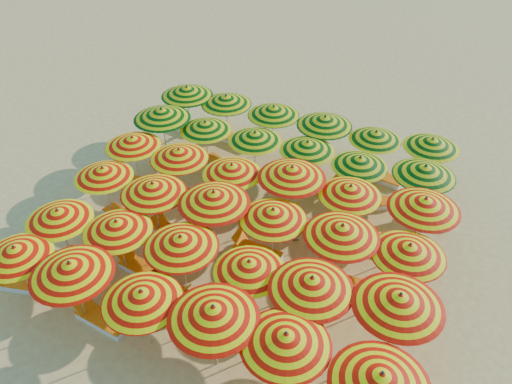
% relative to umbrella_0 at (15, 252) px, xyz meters
% --- Properties ---
extents(ground, '(120.00, 120.00, 0.00)m').
position_rel_umbrella_0_xyz_m(ground, '(5.34, 5.23, -1.98)').
color(ground, '#E3C465').
rests_on(ground, ground).
extents(umbrella_0, '(2.78, 2.78, 2.25)m').
position_rel_umbrella_0_xyz_m(umbrella_0, '(0.00, 0.00, 0.00)').
color(umbrella_0, silver).
rests_on(umbrella_0, ground).
extents(umbrella_1, '(2.93, 2.93, 2.52)m').
position_rel_umbrella_0_xyz_m(umbrella_1, '(2.13, -0.10, 0.24)').
color(umbrella_1, silver).
rests_on(umbrella_1, ground).
extents(umbrella_2, '(2.40, 2.40, 2.35)m').
position_rel_umbrella_0_xyz_m(umbrella_2, '(4.41, -0.13, 0.09)').
color(umbrella_2, silver).
rests_on(umbrella_2, ground).
extents(umbrella_3, '(2.73, 2.73, 2.55)m').
position_rel_umbrella_0_xyz_m(umbrella_3, '(6.48, -0.03, 0.27)').
color(umbrella_3, silver).
rests_on(umbrella_3, ground).
extents(umbrella_4, '(3.06, 3.06, 2.45)m').
position_rel_umbrella_0_xyz_m(umbrella_4, '(8.42, -0.04, 0.18)').
color(umbrella_4, silver).
rests_on(umbrella_4, ground).
extents(umbrella_5, '(3.03, 3.03, 2.53)m').
position_rel_umbrella_0_xyz_m(umbrella_5, '(10.76, -0.31, 0.25)').
color(umbrella_5, silver).
rests_on(umbrella_5, ground).
extents(umbrella_6, '(2.16, 2.16, 2.28)m').
position_rel_umbrella_0_xyz_m(umbrella_6, '(0.09, 1.81, 0.03)').
color(umbrella_6, silver).
rests_on(umbrella_6, ground).
extents(umbrella_7, '(2.22, 2.22, 2.32)m').
position_rel_umbrella_0_xyz_m(umbrella_7, '(2.17, 2.02, 0.06)').
color(umbrella_7, silver).
rests_on(umbrella_7, ground).
extents(umbrella_8, '(2.50, 2.50, 2.43)m').
position_rel_umbrella_0_xyz_m(umbrella_8, '(4.41, 2.05, 0.16)').
color(umbrella_8, silver).
rests_on(umbrella_8, ground).
extents(umbrella_9, '(2.23, 2.23, 2.23)m').
position_rel_umbrella_0_xyz_m(umbrella_9, '(6.60, 2.04, -0.02)').
color(umbrella_9, silver).
rests_on(umbrella_9, ground).
extents(umbrella_10, '(2.70, 2.70, 2.52)m').
position_rel_umbrella_0_xyz_m(umbrella_10, '(8.50, 1.86, 0.24)').
color(umbrella_10, silver).
rests_on(umbrella_10, ground).
extents(umbrella_11, '(3.05, 3.05, 2.58)m').
position_rel_umbrella_0_xyz_m(umbrella_11, '(10.78, 2.08, 0.30)').
color(umbrella_11, silver).
rests_on(umbrella_11, ground).
extents(umbrella_12, '(2.75, 2.75, 2.24)m').
position_rel_umbrella_0_xyz_m(umbrella_12, '(0.01, 4.33, -0.00)').
color(umbrella_12, silver).
rests_on(umbrella_12, ground).
extents(umbrella_13, '(2.70, 2.70, 2.42)m').
position_rel_umbrella_0_xyz_m(umbrella_13, '(2.28, 4.01, 0.15)').
color(umbrella_13, silver).
rests_on(umbrella_13, ground).
extents(umbrella_14, '(2.82, 2.82, 2.55)m').
position_rel_umbrella_0_xyz_m(umbrella_14, '(4.47, 4.20, 0.27)').
color(umbrella_14, silver).
rests_on(umbrella_14, ground).
extents(umbrella_15, '(2.60, 2.60, 2.36)m').
position_rel_umbrella_0_xyz_m(umbrella_15, '(6.50, 4.30, 0.10)').
color(umbrella_15, silver).
rests_on(umbrella_15, ground).
extents(umbrella_16, '(2.93, 2.93, 2.50)m').
position_rel_umbrella_0_xyz_m(umbrella_16, '(8.74, 4.23, 0.22)').
color(umbrella_16, silver).
rests_on(umbrella_16, ground).
extents(umbrella_17, '(2.93, 2.93, 2.37)m').
position_rel_umbrella_0_xyz_m(umbrella_17, '(10.75, 4.26, 0.11)').
color(umbrella_17, silver).
rests_on(umbrella_17, ground).
extents(umbrella_18, '(2.63, 2.63, 2.32)m').
position_rel_umbrella_0_xyz_m(umbrella_18, '(-0.07, 6.38, 0.07)').
color(umbrella_18, silver).
rests_on(umbrella_18, ground).
extents(umbrella_19, '(2.37, 2.37, 2.35)m').
position_rel_umbrella_0_xyz_m(umbrella_19, '(2.04, 6.26, 0.09)').
color(umbrella_19, silver).
rests_on(umbrella_19, ground).
extents(umbrella_20, '(2.80, 2.80, 2.30)m').
position_rel_umbrella_0_xyz_m(umbrella_20, '(4.24, 6.15, 0.05)').
color(umbrella_20, silver).
rests_on(umbrella_20, ground).
extents(umbrella_21, '(2.70, 2.70, 2.56)m').
position_rel_umbrella_0_xyz_m(umbrella_21, '(6.40, 6.45, 0.28)').
color(umbrella_21, silver).
rests_on(umbrella_21, ground).
extents(umbrella_22, '(2.58, 2.58, 2.32)m').
position_rel_umbrella_0_xyz_m(umbrella_22, '(8.49, 6.47, 0.06)').
color(umbrella_22, silver).
rests_on(umbrella_22, ground).
extents(umbrella_23, '(2.51, 2.51, 2.51)m').
position_rel_umbrella_0_xyz_m(umbrella_23, '(10.92, 6.45, 0.23)').
color(umbrella_23, silver).
rests_on(umbrella_23, ground).
extents(umbrella_24, '(3.17, 3.17, 2.53)m').
position_rel_umbrella_0_xyz_m(umbrella_24, '(0.04, 8.45, 0.25)').
color(umbrella_24, silver).
rests_on(umbrella_24, ground).
extents(umbrella_25, '(2.14, 2.14, 2.26)m').
position_rel_umbrella_0_xyz_m(umbrella_25, '(1.97, 8.59, 0.01)').
color(umbrella_25, silver).
rests_on(umbrella_25, ground).
extents(umbrella_26, '(2.71, 2.71, 2.27)m').
position_rel_umbrella_0_xyz_m(umbrella_26, '(4.17, 8.57, 0.02)').
color(umbrella_26, silver).
rests_on(umbrella_26, ground).
extents(umbrella_27, '(2.25, 2.25, 2.27)m').
position_rel_umbrella_0_xyz_m(umbrella_27, '(6.30, 8.65, 0.02)').
color(umbrella_27, silver).
rests_on(umbrella_27, ground).
extents(umbrella_28, '(2.63, 2.63, 2.23)m').
position_rel_umbrella_0_xyz_m(umbrella_28, '(8.40, 8.41, -0.02)').
color(umbrella_28, silver).
rests_on(umbrella_28, ground).
extents(umbrella_29, '(2.90, 2.90, 2.39)m').
position_rel_umbrella_0_xyz_m(umbrella_29, '(10.70, 8.50, 0.12)').
color(umbrella_29, silver).
rests_on(umbrella_29, ground).
extents(umbrella_30, '(2.49, 2.49, 2.48)m').
position_rel_umbrella_0_xyz_m(umbrella_30, '(0.01, 10.72, 0.21)').
color(umbrella_30, silver).
rests_on(umbrella_30, ground).
extents(umbrella_31, '(2.42, 2.42, 2.38)m').
position_rel_umbrella_0_xyz_m(umbrella_31, '(1.91, 10.79, 0.11)').
color(umbrella_31, silver).
rests_on(umbrella_31, ground).
extents(umbrella_32, '(2.65, 2.65, 2.36)m').
position_rel_umbrella_0_xyz_m(umbrella_32, '(4.19, 10.65, 0.10)').
color(umbrella_32, silver).
rests_on(umbrella_32, ground).
extents(umbrella_33, '(2.71, 2.71, 2.44)m').
position_rel_umbrella_0_xyz_m(umbrella_33, '(6.47, 10.50, 0.17)').
color(umbrella_33, silver).
rests_on(umbrella_33, ground).
extents(umbrella_34, '(2.72, 2.72, 2.22)m').
position_rel_umbrella_0_xyz_m(umbrella_34, '(8.59, 10.45, -0.02)').
color(umbrella_34, silver).
rests_on(umbrella_34, ground).
extents(umbrella_35, '(2.54, 2.54, 2.29)m').
position_rel_umbrella_0_xyz_m(umbrella_35, '(10.73, 10.61, 0.04)').
color(umbrella_35, silver).
rests_on(umbrella_35, ground).
extents(lounger_0, '(1.81, 0.91, 0.69)m').
position_rel_umbrella_0_xyz_m(lounger_0, '(-0.60, 0.19, -1.83)').
color(lounger_0, white).
rests_on(lounger_0, ground).
extents(lounger_1, '(1.80, 0.82, 0.69)m').
position_rel_umbrella_0_xyz_m(lounger_1, '(2.63, -0.04, -1.83)').
color(lounger_1, white).
rests_on(lounger_1, ground).
extents(lounger_2, '(1.78, 0.73, 0.69)m').
position_rel_umbrella_0_xyz_m(lounger_2, '(0.69, 1.82, -1.83)').
color(lounger_2, white).
rests_on(lounger_2, ground).
extents(lounger_3, '(1.81, 0.90, 0.69)m').
position_rel_umbrella_0_xyz_m(lounger_3, '(2.67, 2.19, -1.83)').
color(lounger_3, white).
rests_on(lounger_3, ground).
extents(lounger_4, '(1.83, 1.15, 0.69)m').
position_rel_umbrella_0_xyz_m(lounger_4, '(3.90, 1.81, -1.83)').
color(lounger_4, white).
rests_on(lounger_4, ground).
extents(lounger_5, '(1.82, 1.02, 0.69)m').
position_rel_umbrella_0_xyz_m(lounger_5, '(0.60, 4.22, -1.83)').
color(lounger_5, white).
rests_on(lounger_5, ground).
extents(lounger_6, '(1.82, 0.93, 0.69)m').
position_rel_umbrella_0_xyz_m(lounger_6, '(2.78, 4.10, -1.83)').
color(lounger_6, white).
rests_on(lounger_6, ground).
extents(lounger_7, '(1.79, 0.77, 0.69)m').
position_rel_umbrella_0_xyz_m(lounger_7, '(5.90, 4.37, -1.83)').
color(lounger_7, white).
rests_on(lounger_7, ground).
extents(lounger_8, '(1.75, 0.64, 0.69)m').
position_rel_umbrella_0_xyz_m(lounger_8, '(9.34, 4.08, -1.83)').
color(lounger_8, white).
rests_on(lounger_8, ground).
extents(lounger_9, '(1.80, 0.85, 0.69)m').
position_rel_umbrella_0_xyz_m(lounger_9, '(-0.67, 6.17, -1.83)').
color(lounger_9, white).
rests_on(lounger_9, ground).
extents(lounger_10, '(1.76, 0.67, 0.69)m').
position_rel_umbrella_0_xyz_m(lounger_10, '(2.64, 6.17, -1.83)').
color(lounger_10, white).
rests_on(lounger_10, ground).
extents(lounger_11, '(1.83, 1.06, 0.69)m').
position_rel_umbrella_0_xyz_m(lounger_11, '(3.74, 6.31, -1.83)').
color(lounger_11, white).
rests_on(lounger_11, ground).
extents(lounger_12, '(1.83, 1.09, 0.69)m').
position_rel_umbrella_0_xyz_m(lounger_12, '(5.90, 6.34, -1.83)').
color(lounger_12, white).
rests_on(lounger_12, ground).
extents(lounger_13, '(1.83, 1.06, 0.69)m').
position_rel_umbrella_0_xyz_m(lounger_13, '(8.99, 6.31, -1.83)').
color(lounger_13, white).
rests_on(lounger_13, ground).
extents(lounger_14, '(1.76, 0.69, 0.69)m').
position_rel_umbrella_0_xyz_m(lounger_14, '(10.32, 6.26, -1.83)').
color(lounger_14, white).
rests_on(lounger_14, ground).
extents(lounger_15, '(1.82, 1.21, 0.69)m').
position_rel_umbrella_0_xyz_m(lounger_15, '(-0.47, 8.28, -1.83)').
color(lounger_15, white).
rests_on(lounger_15, ground).
extents(lounger_16, '(1.82, 1.24, 0.69)m').
position_rel_umbrella_0_xyz_m(lounger_16, '(2.57, 8.67, -1.83)').
color(lounger_16, white).
rests_on(lounger_16, ground).
extents(lounger_17, '(1.82, 1.21, 0.69)m').
position_rel_umbrella_0_xyz_m(lounger_17, '(6.89, 8.72, -1.83)').
color(lounger_17, white).
rests_on(lounger_17, ground).
extents(lounger_18, '(1.82, 1.24, 0.69)m').
position_rel_umbrella_0_xyz_m(lounger_18, '(8.91, 8.40, -1.83)').
color(lounger_18, white).
rests_on(lounger_18, ground).
extents(lounger_19, '(1.82, 0.96, 0.69)m').
position_rel_umbrella_0_xyz_m(lounger_19, '(11.20, 8.28, -1.83)').
color(lounger_19, white).
rests_on(lounger_19, ground).
extents(lounger_20, '(1.81, 0.89, 0.69)m').
position_rel_umbrella_0_xyz_m(lounger_20, '(-0.49, 10.87, -1.83)').
color(lounger_20, white).
rests_on(lounger_20, ground).
extents(lounger_21, '(1.82, 1.00, 0.69)m').
position_rel_umbrella_0_xyz_m(lounger_21, '(2.41, 10.70, -1.83)').
color(lounger_21, white).
rests_on(lounger_21, ground).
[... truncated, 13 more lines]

